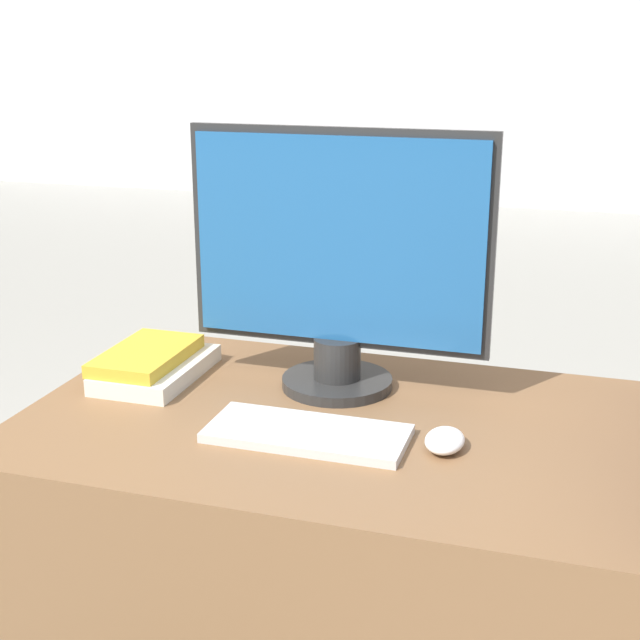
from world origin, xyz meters
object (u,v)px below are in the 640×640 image
Objects in this scene: monitor at (338,261)px; book_stack at (153,364)px; keyboard at (307,434)px; mouse at (445,440)px.

book_stack is at bearing -170.65° from monitor.
monitor is 1.70× the size of keyboard.
monitor is at bearing 93.99° from keyboard.
mouse is 0.36× the size of book_stack.
monitor is 0.40m from mouse.
book_stack is (-0.36, -0.06, -0.22)m from monitor.
monitor is at bearing 139.04° from mouse.
book_stack is (-0.38, 0.18, 0.02)m from keyboard.
keyboard is (0.02, -0.24, -0.24)m from monitor.
keyboard is 0.42m from book_stack.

